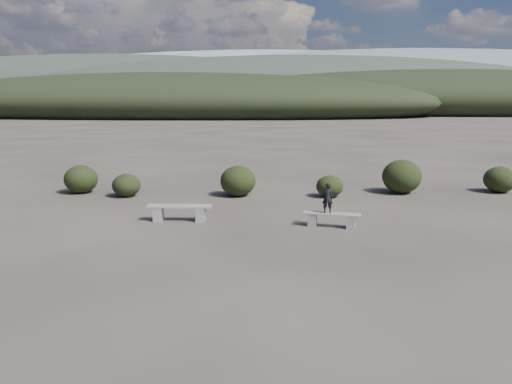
{
  "coord_description": "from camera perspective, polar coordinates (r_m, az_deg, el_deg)",
  "views": [
    {
      "loc": [
        0.38,
        -10.69,
        3.81
      ],
      "look_at": [
        -0.57,
        3.5,
        1.1
      ],
      "focal_mm": 35.0,
      "sensor_mm": 36.0,
      "label": 1
    }
  ],
  "objects": [
    {
      "name": "bench_right",
      "position": [
        15.01,
        8.62,
        -3.02
      ],
      "size": [
        1.75,
        0.7,
        0.43
      ],
      "rotation": [
        0.0,
        0.0,
        -0.2
      ],
      "color": "gray",
      "rests_on": "ground"
    },
    {
      "name": "shrub_f",
      "position": [
        21.3,
        -19.37,
        1.4
      ],
      "size": [
        1.33,
        1.33,
        1.12
      ],
      "primitive_type": "ellipsoid",
      "color": "black",
      "rests_on": "ground"
    },
    {
      "name": "shrub_b",
      "position": [
        19.47,
        -2.08,
        1.27
      ],
      "size": [
        1.38,
        1.38,
        1.19
      ],
      "primitive_type": "ellipsoid",
      "color": "black",
      "rests_on": "ground"
    },
    {
      "name": "shrub_a",
      "position": [
        19.99,
        -14.61,
        0.75
      ],
      "size": [
        1.09,
        1.09,
        0.89
      ],
      "primitive_type": "ellipsoid",
      "color": "black",
      "rests_on": "ground"
    },
    {
      "name": "mountain_ridges",
      "position": [
        349.91,
        2.61,
        11.92
      ],
      "size": [
        500.0,
        400.0,
        56.0
      ],
      "color": "black",
      "rests_on": "ground"
    },
    {
      "name": "shrub_d",
      "position": [
        20.85,
        16.32,
        1.71
      ],
      "size": [
        1.55,
        1.55,
        1.36
      ],
      "primitive_type": "ellipsoid",
      "color": "black",
      "rests_on": "ground"
    },
    {
      "name": "bench_left",
      "position": [
        15.75,
        -8.75,
        -2.21
      ],
      "size": [
        2.01,
        0.49,
        0.5
      ],
      "rotation": [
        0.0,
        0.0,
        0.04
      ],
      "color": "gray",
      "rests_on": "ground"
    },
    {
      "name": "ground",
      "position": [
        11.35,
        1.72,
        -8.82
      ],
      "size": [
        1200.0,
        1200.0,
        0.0
      ],
      "primitive_type": "plane",
      "color": "#332C27",
      "rests_on": "ground"
    },
    {
      "name": "shrub_e",
      "position": [
        22.51,
        26.1,
        1.29
      ],
      "size": [
        1.27,
        1.27,
        1.06
      ],
      "primitive_type": "ellipsoid",
      "color": "black",
      "rests_on": "ground"
    },
    {
      "name": "shrub_c",
      "position": [
        19.48,
        8.42,
        0.64
      ],
      "size": [
        1.05,
        1.05,
        0.84
      ],
      "primitive_type": "ellipsoid",
      "color": "black",
      "rests_on": "ground"
    },
    {
      "name": "seated_person",
      "position": [
        14.89,
        8.17,
        -0.67
      ],
      "size": [
        0.35,
        0.25,
        0.91
      ],
      "primitive_type": "imported",
      "rotation": [
        0.0,
        0.0,
        3.24
      ],
      "color": "black",
      "rests_on": "bench_right"
    }
  ]
}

